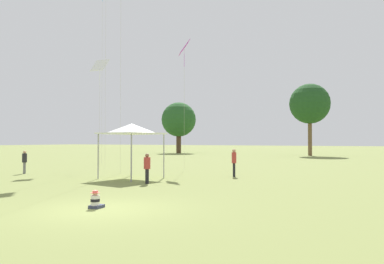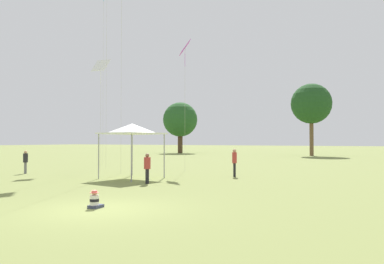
{
  "view_description": "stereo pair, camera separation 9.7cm",
  "coord_description": "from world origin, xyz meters",
  "px_view_note": "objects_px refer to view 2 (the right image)",
  "views": [
    {
      "loc": [
        8.06,
        -9.3,
        2.2
      ],
      "look_at": [
        -0.09,
        6.54,
        2.6
      ],
      "focal_mm": 35.0,
      "sensor_mm": 36.0,
      "label": 1
    },
    {
      "loc": [
        8.15,
        -9.26,
        2.2
      ],
      "look_at": [
        -0.09,
        6.54,
        2.6
      ],
      "focal_mm": 35.0,
      "sensor_mm": 36.0,
      "label": 2
    }
  ],
  "objects_px": {
    "kite_5": "(185,50)",
    "distant_tree_1": "(311,104)",
    "person_standing_2": "(25,160)",
    "distant_tree_0": "(180,120)",
    "person_standing_0": "(234,160)",
    "seated_toddler": "(95,201)",
    "canopy_tent": "(132,129)",
    "person_standing_4": "(147,166)",
    "kite_6": "(101,67)"
  },
  "relations": [
    {
      "from": "canopy_tent",
      "to": "kite_6",
      "type": "height_order",
      "value": "kite_6"
    },
    {
      "from": "person_standing_0",
      "to": "person_standing_2",
      "type": "relative_size",
      "value": 1.1
    },
    {
      "from": "person_standing_0",
      "to": "kite_6",
      "type": "bearing_deg",
      "value": 27.5
    },
    {
      "from": "kite_5",
      "to": "distant_tree_1",
      "type": "bearing_deg",
      "value": -176.47
    },
    {
      "from": "person_standing_4",
      "to": "distant_tree_1",
      "type": "height_order",
      "value": "distant_tree_1"
    },
    {
      "from": "person_standing_0",
      "to": "canopy_tent",
      "type": "distance_m",
      "value": 6.42
    },
    {
      "from": "person_standing_4",
      "to": "kite_6",
      "type": "height_order",
      "value": "kite_6"
    },
    {
      "from": "seated_toddler",
      "to": "person_standing_0",
      "type": "relative_size",
      "value": 0.35
    },
    {
      "from": "canopy_tent",
      "to": "kite_5",
      "type": "height_order",
      "value": "kite_5"
    },
    {
      "from": "seated_toddler",
      "to": "person_standing_0",
      "type": "height_order",
      "value": "person_standing_0"
    },
    {
      "from": "person_standing_4",
      "to": "distant_tree_1",
      "type": "bearing_deg",
      "value": -103.52
    },
    {
      "from": "kite_5",
      "to": "distant_tree_0",
      "type": "relative_size",
      "value": 1.07
    },
    {
      "from": "person_standing_0",
      "to": "person_standing_2",
      "type": "xyz_separation_m",
      "value": [
        -13.07,
        -4.42,
        -0.12
      ]
    },
    {
      "from": "kite_5",
      "to": "person_standing_2",
      "type": "bearing_deg",
      "value": -40.35
    },
    {
      "from": "person_standing_2",
      "to": "distant_tree_0",
      "type": "xyz_separation_m",
      "value": [
        -10.87,
        40.25,
        4.92
      ]
    },
    {
      "from": "distant_tree_1",
      "to": "canopy_tent",
      "type": "bearing_deg",
      "value": -95.35
    },
    {
      "from": "seated_toddler",
      "to": "person_standing_4",
      "type": "relative_size",
      "value": 0.38
    },
    {
      "from": "canopy_tent",
      "to": "distant_tree_1",
      "type": "relative_size",
      "value": 0.32
    },
    {
      "from": "distant_tree_1",
      "to": "kite_6",
      "type": "bearing_deg",
      "value": -109.24
    },
    {
      "from": "kite_5",
      "to": "seated_toddler",
      "type": "bearing_deg",
      "value": 27.17
    },
    {
      "from": "canopy_tent",
      "to": "kite_5",
      "type": "bearing_deg",
      "value": 88.76
    },
    {
      "from": "person_standing_4",
      "to": "kite_5",
      "type": "xyz_separation_m",
      "value": [
        -2.19,
        8.0,
        7.91
      ]
    },
    {
      "from": "person_standing_0",
      "to": "canopy_tent",
      "type": "bearing_deg",
      "value": 74.49
    },
    {
      "from": "person_standing_2",
      "to": "distant_tree_0",
      "type": "distance_m",
      "value": 41.98
    },
    {
      "from": "canopy_tent",
      "to": "distant_tree_1",
      "type": "distance_m",
      "value": 38.37
    },
    {
      "from": "person_standing_4",
      "to": "distant_tree_0",
      "type": "relative_size",
      "value": 0.17
    },
    {
      "from": "person_standing_0",
      "to": "canopy_tent",
      "type": "xyz_separation_m",
      "value": [
        -4.93,
        -3.68,
        1.82
      ]
    },
    {
      "from": "canopy_tent",
      "to": "seated_toddler",
      "type": "bearing_deg",
      "value": -60.46
    },
    {
      "from": "canopy_tent",
      "to": "distant_tree_1",
      "type": "height_order",
      "value": "distant_tree_1"
    },
    {
      "from": "distant_tree_0",
      "to": "kite_6",
      "type": "bearing_deg",
      "value": -71.24
    },
    {
      "from": "person_standing_4",
      "to": "distant_tree_1",
      "type": "distance_m",
      "value": 40.3
    },
    {
      "from": "person_standing_0",
      "to": "distant_tree_1",
      "type": "xyz_separation_m",
      "value": [
        -1.38,
        34.25,
        6.43
      ]
    },
    {
      "from": "person_standing_4",
      "to": "kite_6",
      "type": "relative_size",
      "value": 0.17
    },
    {
      "from": "person_standing_0",
      "to": "person_standing_2",
      "type": "distance_m",
      "value": 13.8
    },
    {
      "from": "canopy_tent",
      "to": "person_standing_4",
      "type": "bearing_deg",
      "value": -38.03
    },
    {
      "from": "seated_toddler",
      "to": "kite_6",
      "type": "relative_size",
      "value": 0.07
    },
    {
      "from": "person_standing_2",
      "to": "distant_tree_0",
      "type": "bearing_deg",
      "value": 167.73
    },
    {
      "from": "distant_tree_0",
      "to": "distant_tree_1",
      "type": "distance_m",
      "value": 22.67
    },
    {
      "from": "person_standing_0",
      "to": "distant_tree_0",
      "type": "xyz_separation_m",
      "value": [
        -23.94,
        35.83,
        4.8
      ]
    },
    {
      "from": "person_standing_4",
      "to": "distant_tree_1",
      "type": "relative_size",
      "value": 0.15
    },
    {
      "from": "person_standing_0",
      "to": "kite_6",
      "type": "height_order",
      "value": "kite_6"
    },
    {
      "from": "distant_tree_0",
      "to": "seated_toddler",
      "type": "bearing_deg",
      "value": -63.62
    },
    {
      "from": "seated_toddler",
      "to": "person_standing_0",
      "type": "xyz_separation_m",
      "value": [
        0.24,
        11.97,
        0.79
      ]
    },
    {
      "from": "seated_toddler",
      "to": "kite_6",
      "type": "height_order",
      "value": "kite_6"
    },
    {
      "from": "seated_toddler",
      "to": "person_standing_2",
      "type": "distance_m",
      "value": 14.9
    },
    {
      "from": "canopy_tent",
      "to": "kite_5",
      "type": "distance_m",
      "value": 8.6
    },
    {
      "from": "canopy_tent",
      "to": "person_standing_2",
      "type": "bearing_deg",
      "value": -174.77
    },
    {
      "from": "person_standing_2",
      "to": "kite_6",
      "type": "relative_size",
      "value": 0.17
    },
    {
      "from": "kite_5",
      "to": "distant_tree_0",
      "type": "xyz_separation_m",
      "value": [
        -19.14,
        33.31,
        -2.99
      ]
    },
    {
      "from": "seated_toddler",
      "to": "canopy_tent",
      "type": "bearing_deg",
      "value": 113.55
    }
  ]
}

